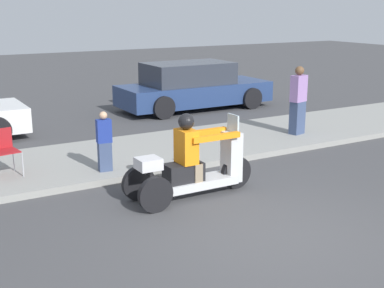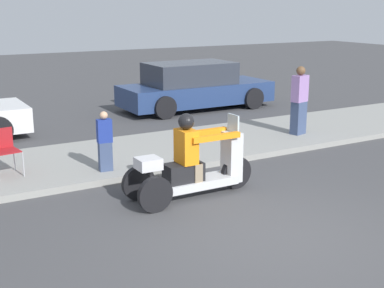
# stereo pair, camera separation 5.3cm
# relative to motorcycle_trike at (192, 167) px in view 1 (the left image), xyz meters

# --- Properties ---
(ground_plane) EXTENTS (60.00, 60.00, 0.00)m
(ground_plane) POSITION_rel_motorcycle_trike_xyz_m (0.20, -1.98, -0.50)
(ground_plane) COLOR #424244
(sidewalk_strip) EXTENTS (28.00, 2.80, 0.12)m
(sidewalk_strip) POSITION_rel_motorcycle_trike_xyz_m (0.20, 2.62, -0.44)
(sidewalk_strip) COLOR gray
(sidewalk_strip) RESTS_ON ground
(motorcycle_trike) EXTENTS (2.25, 0.71, 1.41)m
(motorcycle_trike) POSITION_rel_motorcycle_trike_xyz_m (0.00, 0.00, 0.00)
(motorcycle_trike) COLOR black
(motorcycle_trike) RESTS_ON ground
(spectator_mid_group) EXTENTS (0.42, 0.31, 1.59)m
(spectator_mid_group) POSITION_rel_motorcycle_trike_xyz_m (4.10, 2.17, 0.38)
(spectator_mid_group) COLOR #38476B
(spectator_mid_group) RESTS_ON sidewalk_strip
(spectator_with_child) EXTENTS (0.28, 0.19, 1.10)m
(spectator_with_child) POSITION_rel_motorcycle_trike_xyz_m (-0.85, 1.69, 0.15)
(spectator_with_child) COLOR #38476B
(spectator_with_child) RESTS_ON sidewalk_strip
(folding_chair_curbside) EXTENTS (0.52, 0.52, 0.82)m
(folding_chair_curbside) POSITION_rel_motorcycle_trike_xyz_m (-2.49, 2.38, 0.12)
(folding_chair_curbside) COLOR #A5A8AD
(folding_chair_curbside) RESTS_ON sidewalk_strip
(parked_car_lot_center) EXTENTS (4.61, 1.93, 1.41)m
(parked_car_lot_center) POSITION_rel_motorcycle_trike_xyz_m (3.84, 6.60, 0.17)
(parked_car_lot_center) COLOR navy
(parked_car_lot_center) RESTS_ON ground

